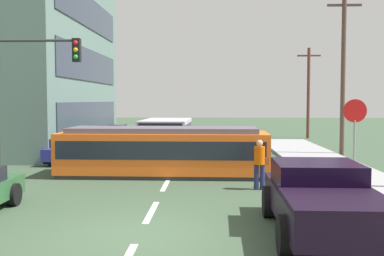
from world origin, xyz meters
TOP-DOWN VIEW (x-y plane):
  - ground_plane at (0.00, 10.00)m, footprint 120.00×120.00m
  - sidewalk_curb_right at (6.80, 6.00)m, footprint 3.20×36.00m
  - lane_stripe_1 at (0.00, 2.00)m, footprint 0.16×2.40m
  - lane_stripe_2 at (0.00, 6.00)m, footprint 0.16×2.40m
  - lane_stripe_3 at (0.00, 14.10)m, footprint 0.16×2.40m
  - lane_stripe_4 at (0.00, 20.10)m, footprint 0.16×2.40m
  - streetcar_tram at (-0.28, 8.10)m, footprint 8.21×2.65m
  - city_bus at (-0.89, 15.78)m, footprint 2.66×5.22m
  - pedestrian_crossing at (3.22, 5.27)m, footprint 0.51×0.36m
  - pickup_truck_parked at (4.03, 0.13)m, footprint 2.35×5.04m
  - parked_sedan_mid at (-5.05, 12.06)m, footprint 2.05×4.15m
  - parked_sedan_far at (-5.38, 18.50)m, footprint 1.99×4.32m
  - parked_sedan_furthest at (-5.58, 24.14)m, footprint 2.08×4.20m
  - stop_sign at (6.28, 5.13)m, footprint 0.76×0.07m
  - traffic_light_mast at (-4.98, 6.48)m, footprint 3.17×0.33m
  - utility_pole_mid at (8.67, 15.08)m, footprint 1.80×0.24m
  - utility_pole_far at (9.26, 26.64)m, footprint 1.80×0.24m

SIDE VIEW (x-z plane):
  - ground_plane at x=0.00m, z-range 0.00..0.00m
  - lane_stripe_1 at x=0.00m, z-range 0.00..0.01m
  - lane_stripe_2 at x=0.00m, z-range 0.00..0.01m
  - lane_stripe_3 at x=0.00m, z-range 0.00..0.01m
  - lane_stripe_4 at x=0.00m, z-range 0.00..0.01m
  - sidewalk_curb_right at x=6.80m, z-range 0.00..0.14m
  - parked_sedan_furthest at x=-5.58m, z-range 0.03..1.22m
  - parked_sedan_mid at x=-5.05m, z-range 0.03..1.22m
  - parked_sedan_far at x=-5.38m, z-range 0.03..1.22m
  - pickup_truck_parked at x=4.03m, z-range 0.02..1.57m
  - pedestrian_crossing at x=3.22m, z-range 0.11..1.78m
  - streetcar_tram at x=-0.28m, z-range 0.03..1.95m
  - city_bus at x=-0.89m, z-range 0.13..2.04m
  - stop_sign at x=6.28m, z-range 0.75..3.63m
  - utility_pole_far at x=9.26m, z-range 0.18..7.23m
  - traffic_light_mast at x=-4.98m, z-range 1.08..6.41m
  - utility_pole_mid at x=8.67m, z-range 0.18..8.80m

